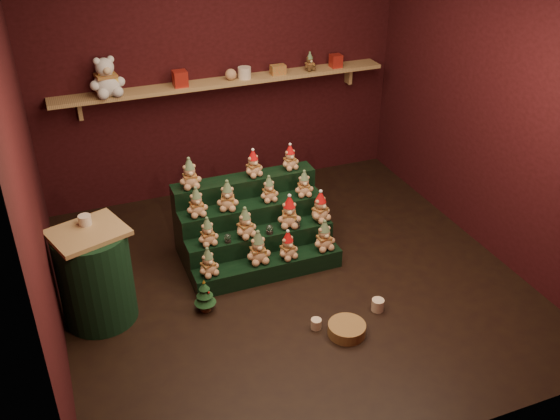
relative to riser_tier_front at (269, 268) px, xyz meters
name	(u,v)px	position (x,y,z in m)	size (l,w,h in m)	color
ground	(291,280)	(0.17, -0.13, -0.09)	(4.00, 4.00, 0.00)	black
back_wall	(220,68)	(0.17, 1.92, 1.31)	(4.00, 0.10, 2.80)	black
front_wall	(436,283)	(0.17, -2.18, 1.31)	(4.00, 0.10, 2.80)	black
left_wall	(23,183)	(-1.88, -0.13, 1.31)	(0.10, 4.00, 2.80)	black
right_wall	(500,107)	(2.22, -0.13, 1.31)	(0.10, 4.00, 2.80)	black
back_shelf	(225,82)	(0.17, 1.74, 1.20)	(3.60, 0.26, 0.24)	tan
riser_tier_front	(269,268)	(0.00, 0.00, 0.00)	(1.40, 0.22, 0.18)	black
riser_tier_midfront	(260,248)	(0.00, 0.22, 0.09)	(1.40, 0.22, 0.36)	black
riser_tier_midback	(252,228)	(0.00, 0.44, 0.18)	(1.40, 0.22, 0.54)	black
riser_tier_back	(245,210)	(0.00, 0.66, 0.27)	(1.40, 0.22, 0.72)	black
teddy_0	(208,262)	(-0.57, -0.01, 0.22)	(0.19, 0.17, 0.27)	tan
teddy_1	(258,247)	(-0.09, 0.02, 0.25)	(0.22, 0.20, 0.31)	tan
teddy_2	(288,245)	(0.18, -0.02, 0.23)	(0.19, 0.17, 0.27)	tan
teddy_3	(324,235)	(0.55, -0.01, 0.24)	(0.21, 0.19, 0.29)	tan
teddy_4	(207,231)	(-0.50, 0.20, 0.40)	(0.19, 0.17, 0.26)	tan
teddy_5	(245,222)	(-0.15, 0.20, 0.41)	(0.21, 0.19, 0.29)	tan
teddy_6	(289,212)	(0.29, 0.22, 0.42)	(0.22, 0.20, 0.31)	tan
teddy_7	(320,206)	(0.60, 0.21, 0.42)	(0.21, 0.19, 0.30)	tan
teddy_8	(196,202)	(-0.53, 0.43, 0.59)	(0.20, 0.18, 0.28)	tan
teddy_9	(227,195)	(-0.23, 0.44, 0.59)	(0.20, 0.18, 0.28)	tan
teddy_10	(269,189)	(0.18, 0.45, 0.58)	(0.18, 0.16, 0.25)	tan
teddy_11	(304,183)	(0.53, 0.42, 0.58)	(0.18, 0.16, 0.25)	tan
teddy_12	(190,173)	(-0.52, 0.64, 0.77)	(0.21, 0.19, 0.29)	tan
teddy_13	(253,163)	(0.10, 0.65, 0.76)	(0.19, 0.17, 0.26)	tan
teddy_14	(290,157)	(0.48, 0.67, 0.75)	(0.18, 0.16, 0.25)	tan
snow_globe_a	(228,238)	(-0.33, 0.16, 0.31)	(0.06, 0.06, 0.08)	black
snow_globe_b	(270,229)	(0.07, 0.16, 0.32)	(0.07, 0.07, 0.09)	black
snow_globe_c	(297,224)	(0.34, 0.16, 0.32)	(0.07, 0.07, 0.09)	black
side_table	(95,276)	(-1.51, -0.02, 0.33)	(0.68, 0.62, 0.86)	tan
table_ornament	(85,220)	(-1.51, 0.08, 0.81)	(0.10, 0.10, 0.08)	beige
mini_christmas_tree	(205,296)	(-0.67, -0.26, 0.06)	(0.19, 0.19, 0.32)	#462D19
mug_left	(316,324)	(0.11, -0.82, -0.05)	(0.09, 0.09, 0.09)	beige
mug_right	(378,305)	(0.70, -0.80, -0.04)	(0.11, 0.11, 0.11)	beige
wicker_basket	(347,329)	(0.32, -0.97, -0.04)	(0.31, 0.31, 0.10)	olive
white_bear	(105,71)	(-1.04, 1.71, 1.47)	(0.35, 0.31, 0.49)	silver
brown_bear	(310,62)	(1.13, 1.71, 1.33)	(0.14, 0.13, 0.20)	#4B3219
gift_tin_red_a	(180,79)	(-0.31, 1.72, 1.31)	(0.14, 0.14, 0.16)	#A72419
gift_tin_cream	(244,73)	(0.38, 1.72, 1.29)	(0.14, 0.14, 0.12)	beige
gift_tin_red_b	(336,61)	(1.45, 1.72, 1.30)	(0.12, 0.12, 0.14)	#A72419
shelf_plush_ball	(231,74)	(0.23, 1.72, 1.29)	(0.12, 0.12, 0.12)	tan
scarf_gift_box	(278,70)	(0.76, 1.72, 1.28)	(0.16, 0.10, 0.10)	#C6491C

